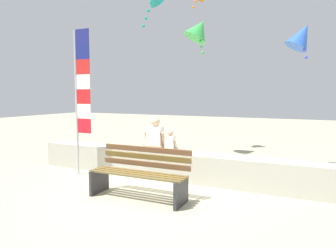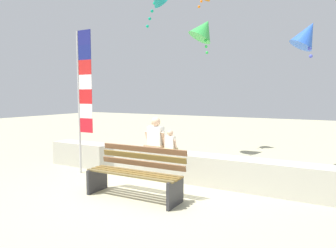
{
  "view_description": "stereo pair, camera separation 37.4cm",
  "coord_description": "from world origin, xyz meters",
  "px_view_note": "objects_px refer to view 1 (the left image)",
  "views": [
    {
      "loc": [
        2.78,
        -4.96,
        1.82
      ],
      "look_at": [
        -0.14,
        1.04,
        1.19
      ],
      "focal_mm": 33.03,
      "sensor_mm": 36.0,
      "label": 1
    },
    {
      "loc": [
        3.11,
        -4.79,
        1.82
      ],
      "look_at": [
        -0.14,
        1.04,
        1.19
      ],
      "focal_mm": 33.03,
      "sensor_mm": 36.0,
      "label": 2
    }
  ],
  "objects_px": {
    "park_bench": "(140,174)",
    "person_child": "(170,143)",
    "flag_banner": "(81,90)",
    "person_adult": "(155,137)",
    "kite_blue": "(302,36)",
    "kite_green": "(199,30)"
  },
  "relations": [
    {
      "from": "park_bench",
      "to": "person_child",
      "type": "distance_m",
      "value": 1.45
    },
    {
      "from": "flag_banner",
      "to": "person_child",
      "type": "bearing_deg",
      "value": 17.43
    },
    {
      "from": "flag_banner",
      "to": "person_adult",
      "type": "bearing_deg",
      "value": 21.18
    },
    {
      "from": "kite_blue",
      "to": "person_child",
      "type": "bearing_deg",
      "value": -138.57
    },
    {
      "from": "person_child",
      "to": "kite_blue",
      "type": "xyz_separation_m",
      "value": [
        2.45,
        2.16,
        2.45
      ]
    },
    {
      "from": "park_bench",
      "to": "person_adult",
      "type": "bearing_deg",
      "value": 107.63
    },
    {
      "from": "park_bench",
      "to": "person_child",
      "type": "height_order",
      "value": "person_child"
    },
    {
      "from": "kite_green",
      "to": "kite_blue",
      "type": "distance_m",
      "value": 2.91
    },
    {
      "from": "kite_green",
      "to": "flag_banner",
      "type": "bearing_deg",
      "value": -115.4
    },
    {
      "from": "park_bench",
      "to": "person_adult",
      "type": "relative_size",
      "value": 2.42
    },
    {
      "from": "person_adult",
      "to": "flag_banner",
      "type": "xyz_separation_m",
      "value": [
        -1.57,
        -0.61,
        1.05
      ]
    },
    {
      "from": "person_adult",
      "to": "flag_banner",
      "type": "relative_size",
      "value": 0.23
    },
    {
      "from": "person_adult",
      "to": "kite_green",
      "type": "bearing_deg",
      "value": 89.94
    },
    {
      "from": "kite_green",
      "to": "park_bench",
      "type": "bearing_deg",
      "value": -83.83
    },
    {
      "from": "park_bench",
      "to": "kite_green",
      "type": "distance_m",
      "value": 5.29
    },
    {
      "from": "person_adult",
      "to": "kite_blue",
      "type": "xyz_separation_m",
      "value": [
        2.82,
        2.16,
        2.35
      ]
    },
    {
      "from": "person_adult",
      "to": "kite_blue",
      "type": "distance_m",
      "value": 4.26
    },
    {
      "from": "person_adult",
      "to": "kite_blue",
      "type": "bearing_deg",
      "value": 37.49
    },
    {
      "from": "park_bench",
      "to": "kite_green",
      "type": "height_order",
      "value": "kite_green"
    },
    {
      "from": "person_child",
      "to": "kite_green",
      "type": "relative_size",
      "value": 0.4
    },
    {
      "from": "flag_banner",
      "to": "kite_green",
      "type": "xyz_separation_m",
      "value": [
        1.57,
        3.31,
        1.79
      ]
    },
    {
      "from": "park_bench",
      "to": "person_adult",
      "type": "height_order",
      "value": "person_adult"
    }
  ]
}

